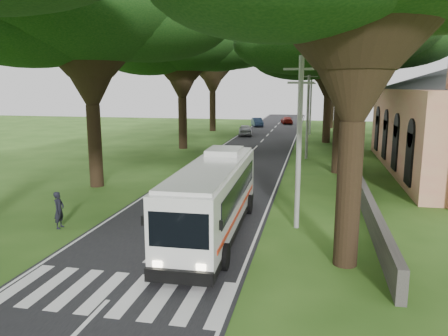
{
  "coord_description": "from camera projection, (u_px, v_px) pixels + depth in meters",
  "views": [
    {
      "loc": [
        6.19,
        -14.21,
        6.74
      ],
      "look_at": [
        1.37,
        8.85,
        2.2
      ],
      "focal_mm": 35.0,
      "sensor_mm": 36.0,
      "label": 1
    }
  ],
  "objects": [
    {
      "name": "ground",
      "position": [
        139.0,
        269.0,
        16.18
      ],
      "size": [
        140.0,
        140.0,
        0.0
      ],
      "primitive_type": "plane",
      "color": "#274915",
      "rests_on": "ground"
    },
    {
      "name": "road",
      "position": [
        245.0,
        158.0,
        40.21
      ],
      "size": [
        8.0,
        120.0,
        0.04
      ],
      "primitive_type": "cube",
      "color": "black",
      "rests_on": "ground"
    },
    {
      "name": "crosswalk",
      "position": [
        115.0,
        294.0,
        14.26
      ],
      "size": [
        8.0,
        3.0,
        0.01
      ],
      "primitive_type": "cube",
      "color": "silver",
      "rests_on": "ground"
    },
    {
      "name": "property_wall",
      "position": [
        347.0,
        157.0,
        37.33
      ],
      "size": [
        0.35,
        50.0,
        1.2
      ],
      "primitive_type": "cube",
      "color": "#383533",
      "rests_on": "ground"
    },
    {
      "name": "pole_near",
      "position": [
        299.0,
        141.0,
        20.05
      ],
      "size": [
        1.6,
        0.24,
        8.0
      ],
      "color": "gray",
      "rests_on": "ground"
    },
    {
      "name": "pole_mid",
      "position": [
        308.0,
        113.0,
        39.27
      ],
      "size": [
        1.6,
        0.24,
        8.0
      ],
      "color": "gray",
      "rests_on": "ground"
    },
    {
      "name": "pole_far",
      "position": [
        311.0,
        104.0,
        58.5
      ],
      "size": [
        1.6,
        0.24,
        8.0
      ],
      "color": "gray",
      "rests_on": "ground"
    },
    {
      "name": "tree_l_mida",
      "position": [
        88.0,
        17.0,
        27.26
      ],
      "size": [
        14.45,
        14.45,
        14.05
      ],
      "color": "black",
      "rests_on": "ground"
    },
    {
      "name": "tree_l_midb",
      "position": [
        181.0,
        44.0,
        44.49
      ],
      "size": [
        14.28,
        14.28,
        13.88
      ],
      "color": "black",
      "rests_on": "ground"
    },
    {
      "name": "tree_l_far",
      "position": [
        212.0,
        51.0,
        61.89
      ],
      "size": [
        13.06,
        13.06,
        14.25
      ],
      "color": "black",
      "rests_on": "ground"
    },
    {
      "name": "tree_r_mida",
      "position": [
        344.0,
        31.0,
        31.81
      ],
      "size": [
        14.23,
        14.23,
        13.64
      ],
      "color": "black",
      "rests_on": "ground"
    },
    {
      "name": "tree_r_midb",
      "position": [
        330.0,
        50.0,
        49.21
      ],
      "size": [
        15.47,
        15.47,
        13.86
      ],
      "color": "black",
      "rests_on": "ground"
    },
    {
      "name": "tree_r_far",
      "position": [
        334.0,
        45.0,
        65.93
      ],
      "size": [
        14.57,
        14.57,
        15.73
      ],
      "color": "black",
      "rests_on": "ground"
    },
    {
      "name": "coach_bus",
      "position": [
        214.0,
        197.0,
        19.58
      ],
      "size": [
        2.84,
        11.2,
        3.29
      ],
      "rotation": [
        0.0,
        0.0,
        0.02
      ],
      "color": "silver",
      "rests_on": "ground"
    },
    {
      "name": "distant_car_a",
      "position": [
        245.0,
        130.0,
        57.91
      ],
      "size": [
        2.43,
        4.54,
        1.47
      ],
      "primitive_type": "imported",
      "rotation": [
        0.0,
        0.0,
        3.31
      ],
      "color": "#A9AAAE",
      "rests_on": "road"
    },
    {
      "name": "distant_car_b",
      "position": [
        257.0,
        122.0,
        70.47
      ],
      "size": [
        2.58,
        4.39,
        1.37
      ],
      "primitive_type": "imported",
      "rotation": [
        0.0,
        0.0,
        0.29
      ],
      "color": "navy",
      "rests_on": "road"
    },
    {
      "name": "distant_car_c",
      "position": [
        287.0,
        120.0,
        74.92
      ],
      "size": [
        2.48,
        4.49,
        1.23
      ],
      "primitive_type": "imported",
      "rotation": [
        0.0,
        0.0,
        3.33
      ],
      "color": "maroon",
      "rests_on": "road"
    },
    {
      "name": "pedestrian",
      "position": [
        59.0,
        210.0,
        20.62
      ],
      "size": [
        0.46,
        0.67,
        1.77
      ],
      "primitive_type": "imported",
      "rotation": [
        0.0,
        0.0,
        1.63
      ],
      "color": "black",
      "rests_on": "ground"
    }
  ]
}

